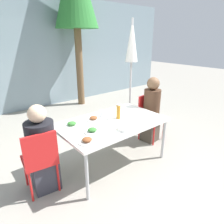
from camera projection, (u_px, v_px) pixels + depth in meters
ground_plane at (112, 162)px, 3.28m from camera, size 24.00×24.00×0.00m
building_facade at (28, 54)px, 5.36m from camera, size 10.00×0.20×3.00m
dining_table at (112, 124)px, 3.04m from camera, size 1.61×0.98×0.73m
chair_left at (40, 157)px, 2.47m from camera, size 0.44×0.44×0.89m
person_left at (42, 151)px, 2.55m from camera, size 0.36×0.36×1.18m
chair_right at (149, 114)px, 3.89m from camera, size 0.44×0.44×0.89m
person_right at (151, 111)px, 3.77m from camera, size 0.31×0.31×1.26m
closed_umbrella at (132, 51)px, 4.27m from camera, size 0.36×0.36×2.30m
plate_0 at (94, 119)px, 3.06m from camera, size 0.22×0.22×0.06m
plate_1 at (72, 124)px, 2.86m from camera, size 0.23×0.23×0.06m
plate_2 at (92, 131)px, 2.67m from camera, size 0.22×0.22×0.06m
plate_3 at (87, 141)px, 2.41m from camera, size 0.22×0.22×0.06m
bottle at (118, 112)px, 3.09m from camera, size 0.07×0.07×0.23m
drinking_cup at (102, 113)px, 3.19m from camera, size 0.07×0.07×0.11m
salad_bowl at (125, 128)px, 2.74m from camera, size 0.19×0.19×0.05m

